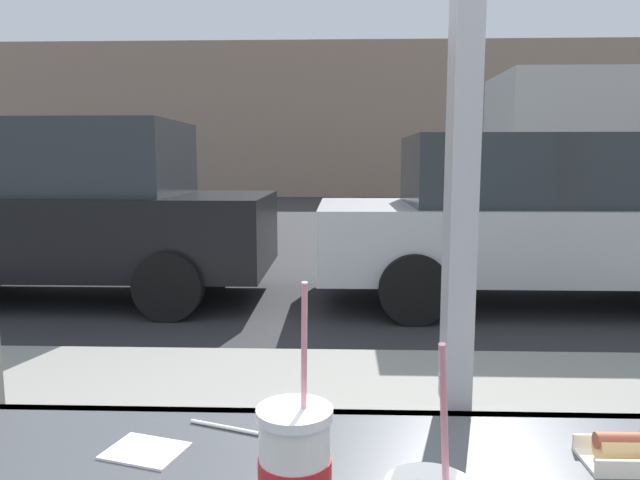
{
  "coord_description": "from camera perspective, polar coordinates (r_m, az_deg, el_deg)",
  "views": [
    {
      "loc": [
        -0.22,
        -1.02,
        1.46
      ],
      "look_at": [
        -0.35,
        2.57,
        0.97
      ],
      "focal_mm": 33.04,
      "sensor_mm": 36.0,
      "label": 1
    }
  ],
  "objects": [
    {
      "name": "napkin_wrapper",
      "position": [
        1.05,
        -16.56,
        -18.99
      ],
      "size": [
        0.14,
        0.12,
        0.0
      ],
      "primitive_type": "cube",
      "rotation": [
        0.0,
        0.0,
        -0.28
      ],
      "color": "white",
      "rests_on": "window_counter"
    },
    {
      "name": "building_facade_far",
      "position": [
        23.85,
        2.59,
        11.48
      ],
      "size": [
        28.0,
        1.2,
        6.0
      ],
      "primitive_type": "cube",
      "color": "gray",
      "rests_on": "ground"
    },
    {
      "name": "ground_plane",
      "position": [
        9.14,
        3.38,
        -1.44
      ],
      "size": [
        60.0,
        60.0,
        0.0
      ],
      "primitive_type": "plane",
      "color": "#2D2D30"
    },
    {
      "name": "sidewalk_strip",
      "position": [
        2.98,
        6.47,
        -20.27
      ],
      "size": [
        16.0,
        2.8,
        0.13
      ],
      "primitive_type": "cube",
      "color": "gray",
      "rests_on": "ground"
    },
    {
      "name": "parked_car_black",
      "position": [
        6.73,
        -23.18,
        2.57
      ],
      "size": [
        4.28,
        1.92,
        1.86
      ],
      "color": "black",
      "rests_on": "ground"
    },
    {
      "name": "soda_cup_right",
      "position": [
        0.76,
        -2.44,
        -21.81
      ],
      "size": [
        0.09,
        0.09,
        0.33
      ],
      "color": "silver",
      "rests_on": "window_counter"
    },
    {
      "name": "loose_straw",
      "position": [
        1.08,
        -7.94,
        -17.74
      ],
      "size": [
        0.18,
        0.07,
        0.01
      ],
      "primitive_type": "cylinder",
      "rotation": [
        0.0,
        1.57,
        -0.34
      ],
      "color": "white",
      "rests_on": "window_counter"
    },
    {
      "name": "parked_car_silver",
      "position": [
        6.43,
        20.37,
        1.95
      ],
      "size": [
        4.59,
        2.02,
        1.7
      ],
      "color": "#BCBCC1",
      "rests_on": "ground"
    }
  ]
}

